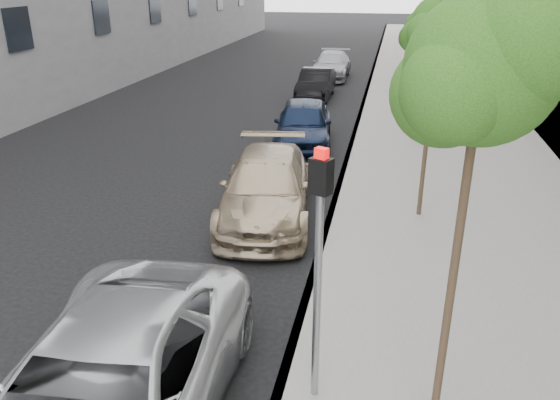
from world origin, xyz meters
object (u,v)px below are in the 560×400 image
(tree_near, at_px, (485,69))
(sedan_blue, at_px, (303,124))
(sedan_black, at_px, (316,84))
(suv, at_px, (266,187))
(sedan_rear, at_px, (331,65))
(tree_mid, at_px, (440,25))
(tree_far, at_px, (425,29))
(minivan, at_px, (106,397))
(signal_pole, at_px, (319,253))

(tree_near, xyz_separation_m, sedan_blue, (-3.64, 11.70, -3.74))
(sedan_black, bearing_deg, suv, -86.66)
(sedan_rear, bearing_deg, tree_mid, -77.28)
(tree_far, height_order, sedan_rear, tree_far)
(sedan_blue, relative_size, sedan_black, 1.13)
(minivan, distance_m, sedan_rear, 25.88)
(minivan, height_order, suv, minivan)
(minivan, relative_size, suv, 1.14)
(sedan_rear, bearing_deg, tree_near, -80.64)
(tree_near, xyz_separation_m, tree_far, (-0.00, 13.00, -0.78))
(tree_near, height_order, tree_far, tree_near)
(sedan_blue, bearing_deg, sedan_rear, 85.80)
(tree_mid, bearing_deg, sedan_black, 108.57)
(tree_far, distance_m, sedan_black, 8.26)
(sedan_black, distance_m, sedan_rear, 5.41)
(tree_far, distance_m, suv, 8.42)
(sedan_blue, height_order, sedan_black, sedan_blue)
(tree_far, bearing_deg, sedan_black, 124.24)
(tree_near, distance_m, tree_mid, 6.50)
(tree_near, bearing_deg, minivan, -163.71)
(sedan_blue, distance_m, sedan_rear, 13.06)
(tree_near, relative_size, tree_mid, 1.05)
(tree_near, bearing_deg, tree_mid, 90.00)
(tree_near, height_order, tree_mid, tree_near)
(minivan, xyz_separation_m, sedan_black, (-0.45, 20.47, -0.13))
(tree_mid, distance_m, suv, 5.14)
(tree_near, height_order, suv, tree_near)
(signal_pole, xyz_separation_m, sedan_black, (-2.74, 19.19, -1.61))
(signal_pole, bearing_deg, suv, 133.66)
(minivan, distance_m, suv, 7.13)
(tree_far, xyz_separation_m, sedan_black, (-4.31, 6.34, -3.07))
(suv, bearing_deg, sedan_black, 84.89)
(signal_pole, height_order, sedan_black, signal_pole)
(minivan, bearing_deg, tree_far, 70.69)
(suv, xyz_separation_m, sedan_black, (-0.74, 13.34, -0.07))
(tree_mid, xyz_separation_m, signal_pole, (-1.57, -6.36, -2.12))
(minivan, bearing_deg, tree_near, 12.28)
(tree_near, height_order, sedan_rear, tree_near)
(tree_far, distance_m, minivan, 14.94)
(suv, bearing_deg, tree_far, 54.69)
(tree_mid, xyz_separation_m, sedan_blue, (-3.64, 5.20, -3.62))
(tree_far, distance_m, sedan_blue, 4.87)
(sedan_blue, bearing_deg, minivan, -97.83)
(tree_mid, height_order, minivan, tree_mid)
(suv, height_order, sedan_black, suv)
(tree_mid, distance_m, sedan_blue, 7.31)
(tree_mid, xyz_separation_m, minivan, (-3.86, -7.63, -3.60))
(tree_near, distance_m, suv, 7.94)
(signal_pole, distance_m, sedan_rear, 24.80)
(sedan_blue, bearing_deg, tree_near, -79.56)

